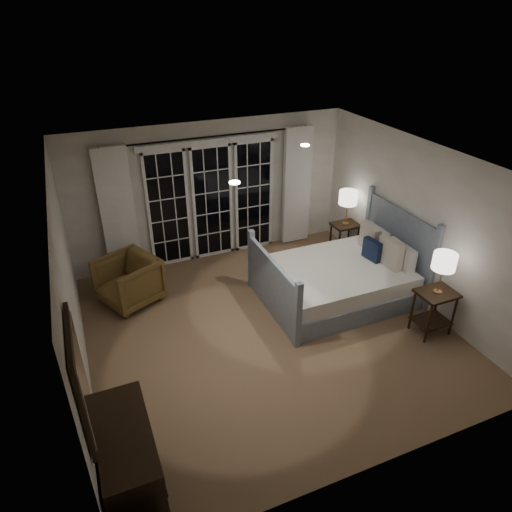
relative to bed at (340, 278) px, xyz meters
name	(u,v)px	position (x,y,z in m)	size (l,w,h in m)	color
floor	(267,329)	(-1.41, -0.34, -0.34)	(5.00, 5.00, 0.00)	brown
ceiling	(270,164)	(-1.41, -0.34, 2.16)	(5.00, 5.00, 0.00)	silver
wall_left	(71,296)	(-3.91, -0.34, 0.91)	(0.02, 5.00, 2.50)	white
wall_right	(418,224)	(1.09, -0.34, 0.91)	(0.02, 5.00, 2.50)	white
wall_back	(211,192)	(-1.41, 2.16, 0.91)	(5.00, 0.02, 2.50)	white
wall_front	(382,380)	(-1.41, -2.84, 0.91)	(5.00, 0.02, 2.50)	white
french_doors	(212,201)	(-1.41, 2.12, 0.75)	(2.50, 0.04, 2.20)	black
curtain_rod	(210,137)	(-1.41, 2.06, 1.91)	(0.03, 0.03, 3.50)	black
curtain_left	(118,214)	(-3.06, 2.04, 0.81)	(0.55, 0.10, 2.25)	white
curtain_right	(297,186)	(0.24, 2.04, 0.81)	(0.55, 0.10, 2.25)	white
downlight_a	(305,145)	(-0.61, 0.26, 2.15)	(0.12, 0.12, 0.01)	white
downlight_b	(235,183)	(-2.01, -0.74, 2.15)	(0.12, 0.12, 0.01)	white
bed	(340,278)	(0.00, 0.00, 0.00)	(2.31, 1.66, 1.35)	gray
nightstand_left	(434,306)	(0.74, -1.30, 0.12)	(0.53, 0.42, 0.69)	black
nightstand_right	(344,234)	(0.84, 1.21, 0.07)	(0.48, 0.38, 0.62)	black
lamp_left	(444,262)	(0.74, -1.30, 0.84)	(0.32, 0.32, 0.61)	tan
lamp_right	(348,198)	(0.84, 1.21, 0.80)	(0.33, 0.33, 0.64)	tan
armchair	(129,281)	(-3.14, 1.15, 0.05)	(0.82, 0.84, 0.77)	brown
dresser	(129,462)	(-3.64, -2.14, 0.08)	(0.50, 1.17, 0.83)	black
mirror	(80,380)	(-3.88, -2.14, 1.21)	(0.05, 0.85, 1.00)	black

